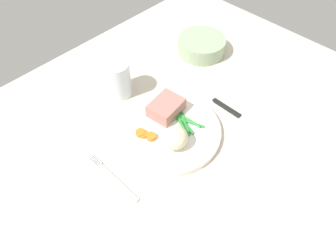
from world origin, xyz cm
name	(u,v)px	position (x,y,z in cm)	size (l,w,h in cm)	color
dining_table	(168,131)	(0.00, 0.00, 1.00)	(120.00, 90.00, 2.00)	beige
dinner_plate	(168,131)	(-0.88, -0.83, 2.80)	(26.44, 26.44, 1.60)	white
meat_portion	(166,108)	(2.68, 3.33, 5.39)	(8.56, 6.65, 3.59)	#B2756B
mashed_potatoes	(176,138)	(-3.26, -5.59, 6.17)	(6.21, 5.52, 5.14)	beige
carrot_slices	(145,135)	(-6.44, 1.51, 4.13)	(3.32, 5.53, 1.23)	orange
green_beans	(185,122)	(3.47, -2.72, 3.96)	(5.55, 9.17, 0.83)	#2D8C38
fork	(113,178)	(-18.95, -1.09, 2.20)	(1.44, 16.60, 0.40)	silver
knife	(211,98)	(15.99, -1.12, 2.20)	(1.70, 20.50, 0.64)	black
water_glass	(118,81)	(-0.01, 19.02, 6.33)	(7.22, 7.22, 10.20)	silver
salad_bowl	(202,45)	(29.97, 14.47, 4.75)	(14.73, 14.73, 4.88)	#99B28C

